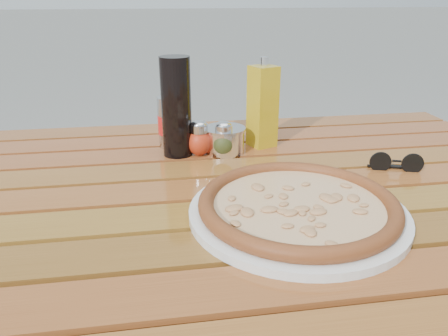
{
  "coord_description": "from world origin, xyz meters",
  "views": [
    {
      "loc": [
        -0.12,
        -0.75,
        1.1
      ],
      "look_at": [
        0.0,
        0.02,
        0.78
      ],
      "focal_mm": 35.0,
      "sensor_mm": 36.0,
      "label": 1
    }
  ],
  "objects": [
    {
      "name": "pizza",
      "position": [
        0.1,
        -0.14,
        0.77
      ],
      "size": [
        0.46,
        0.46,
        0.03
      ],
      "rotation": [
        0.0,
        0.0,
        -0.63
      ],
      "color": "beige",
      "rests_on": "plate"
    },
    {
      "name": "oregano_shaker",
      "position": [
        0.02,
        0.17,
        0.79
      ],
      "size": [
        0.06,
        0.06,
        0.08
      ],
      "rotation": [
        0.0,
        0.0,
        -0.15
      ],
      "color": "#3A431A",
      "rests_on": "table"
    },
    {
      "name": "pepper_shaker",
      "position": [
        -0.03,
        0.18,
        0.79
      ],
      "size": [
        0.07,
        0.07,
        0.08
      ],
      "rotation": [
        0.0,
        0.0,
        -0.3
      ],
      "color": "red",
      "rests_on": "table"
    },
    {
      "name": "table",
      "position": [
        0.0,
        -0.0,
        0.67
      ],
      "size": [
        1.4,
        0.9,
        0.75
      ],
      "color": "#341A0B",
      "rests_on": "ground"
    },
    {
      "name": "parmesan_tin",
      "position": [
        0.03,
        0.19,
        0.78
      ],
      "size": [
        0.13,
        0.13,
        0.07
      ],
      "rotation": [
        0.0,
        0.0,
        0.4
      ],
      "color": "white",
      "rests_on": "table"
    },
    {
      "name": "soda_can",
      "position": [
        -0.09,
        0.25,
        0.81
      ],
      "size": [
        0.07,
        0.07,
        0.12
      ],
      "rotation": [
        0.0,
        0.0,
        -0.01
      ],
      "color": "silver",
      "rests_on": "table"
    },
    {
      "name": "plate",
      "position": [
        0.1,
        -0.14,
        0.76
      ],
      "size": [
        0.47,
        0.47,
        0.01
      ],
      "primitive_type": "cylinder",
      "rotation": [
        0.0,
        0.0,
        -0.38
      ],
      "color": "silver",
      "rests_on": "table"
    },
    {
      "name": "dark_bottle",
      "position": [
        -0.08,
        0.19,
        0.86
      ],
      "size": [
        0.08,
        0.08,
        0.22
      ],
      "primitive_type": "cylinder",
      "rotation": [
        0.0,
        0.0,
        0.23
      ],
      "color": "black",
      "rests_on": "table"
    },
    {
      "name": "sunglasses",
      "position": [
        0.36,
        0.02,
        0.77
      ],
      "size": [
        0.11,
        0.05,
        0.04
      ],
      "rotation": [
        0.0,
        0.0,
        -0.3
      ],
      "color": "black",
      "rests_on": "table"
    },
    {
      "name": "olive_oil_cruet",
      "position": [
        0.12,
        0.22,
        0.85
      ],
      "size": [
        0.07,
        0.07,
        0.21
      ],
      "rotation": [
        0.0,
        0.0,
        0.38
      ],
      "color": "#AE8E12",
      "rests_on": "table"
    }
  ]
}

